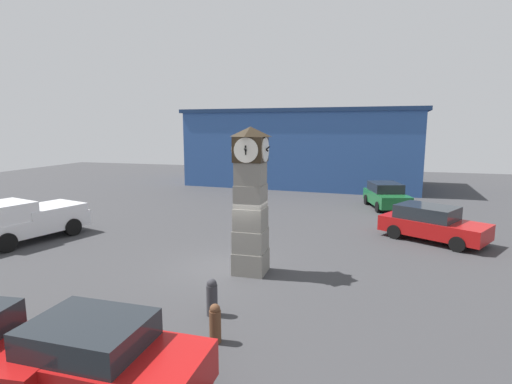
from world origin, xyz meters
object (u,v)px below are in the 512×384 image
at_px(clock_tower, 251,203).
at_px(car_by_building, 101,360).
at_px(bollard_near_tower, 215,323).
at_px(car_silver_hatch, 432,223).
at_px(car_far_lot, 386,195).
at_px(pickup_truck, 27,220).
at_px(bollard_mid_row, 212,297).

relative_size(clock_tower, car_by_building, 1.32).
relative_size(bollard_near_tower, car_silver_hatch, 0.20).
bearing_deg(car_far_lot, clock_tower, -110.70).
bearing_deg(pickup_truck, car_far_lot, 37.22).
bearing_deg(bollard_mid_row, car_far_lot, 73.01).
bearing_deg(clock_tower, bollard_mid_row, -91.41).
height_order(clock_tower, car_far_lot, clock_tower).
bearing_deg(clock_tower, car_by_building, -96.41).
height_order(clock_tower, car_by_building, clock_tower).
bearing_deg(car_far_lot, bollard_mid_row, -106.99).
bearing_deg(bollard_near_tower, car_silver_hatch, 60.15).
distance_m(clock_tower, car_far_lot, 14.05).
relative_size(clock_tower, car_silver_hatch, 1.06).
bearing_deg(car_far_lot, bollard_near_tower, -104.06).
relative_size(bollard_mid_row, car_silver_hatch, 0.22).
relative_size(bollard_near_tower, car_far_lot, 0.22).
relative_size(clock_tower, pickup_truck, 0.94).
bearing_deg(bollard_near_tower, clock_tower, 96.26).
relative_size(car_far_lot, car_silver_hatch, 0.91).
bearing_deg(bollard_near_tower, pickup_truck, 153.04).
height_order(bollard_near_tower, bollard_mid_row, bollard_mid_row).
xyz_separation_m(car_far_lot, pickup_truck, (-15.70, -11.93, 0.14)).
distance_m(car_by_building, pickup_truck, 12.89).
xyz_separation_m(bollard_near_tower, car_far_lot, (4.42, 17.66, 0.31)).
bearing_deg(bollard_near_tower, car_by_building, -118.16).
xyz_separation_m(clock_tower, bollard_near_tower, (0.51, -4.62, -1.97)).
xyz_separation_m(car_by_building, pickup_truck, (-9.98, 8.16, 0.15)).
height_order(car_by_building, pickup_truck, pickup_truck).
xyz_separation_m(car_silver_hatch, pickup_truck, (-17.39, -4.90, 0.15)).
distance_m(car_far_lot, pickup_truck, 19.72).
bearing_deg(car_far_lot, pickup_truck, -142.78).
distance_m(bollard_near_tower, car_far_lot, 18.21).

